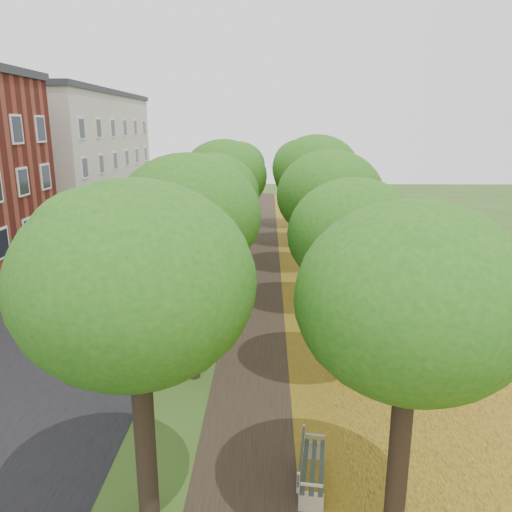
{
  "coord_description": "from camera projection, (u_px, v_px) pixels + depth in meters",
  "views": [
    {
      "loc": [
        0.11,
        -8.2,
        7.67
      ],
      "look_at": [
        -0.38,
        11.54,
        2.5
      ],
      "focal_mm": 35.0,
      "sensor_mm": 36.0,
      "label": 1
    }
  ],
  "objects": [
    {
      "name": "street_asphalt",
      "position": [
        113.0,
        286.0,
        24.56
      ],
      "size": [
        8.0,
        70.0,
        0.01
      ],
      "primitive_type": "cube",
      "color": "black",
      "rests_on": "ground"
    },
    {
      "name": "footpath",
      "position": [
        265.0,
        287.0,
        24.38
      ],
      "size": [
        3.2,
        70.0,
        0.01
      ],
      "primitive_type": "cube",
      "color": "black",
      "rests_on": "ground"
    },
    {
      "name": "leaf_verge",
      "position": [
        368.0,
        288.0,
        24.26
      ],
      "size": [
        7.5,
        70.0,
        0.01
      ],
      "primitive_type": "cube",
      "color": "#A18F1D",
      "rests_on": "ground"
    },
    {
      "name": "tree_row_west",
      "position": [
        219.0,
        187.0,
        23.19
      ],
      "size": [
        4.22,
        34.22,
        6.72
      ],
      "color": "black",
      "rests_on": "ground"
    },
    {
      "name": "tree_row_east",
      "position": [
        322.0,
        187.0,
        23.08
      ],
      "size": [
        4.22,
        34.22,
        6.72
      ],
      "color": "black",
      "rests_on": "ground"
    },
    {
      "name": "building_cream",
      "position": [
        60.0,
        157.0,
        40.87
      ],
      "size": [
        10.3,
        20.3,
        10.4
      ],
      "color": "beige",
      "rests_on": "ground"
    },
    {
      "name": "bench",
      "position": [
        310.0,
        466.0,
        10.92
      ],
      "size": [
        0.78,
        1.9,
        0.87
      ],
      "rotation": [
        0.0,
        0.0,
        1.44
      ],
      "color": "#29332B",
      "rests_on": "ground"
    },
    {
      "name": "car_red",
      "position": [
        511.0,
        287.0,
        22.3
      ],
      "size": [
        4.38,
        2.43,
        1.37
      ],
      "primitive_type": "imported",
      "rotation": [
        0.0,
        0.0,
        1.82
      ],
      "color": "maroon",
      "rests_on": "ground"
    },
    {
      "name": "car_white",
      "position": [
        458.0,
        252.0,
        28.78
      ],
      "size": [
        4.75,
        2.67,
        1.25
      ],
      "primitive_type": "imported",
      "rotation": [
        0.0,
        0.0,
        1.44
      ],
      "color": "silver",
      "rests_on": "ground"
    }
  ]
}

